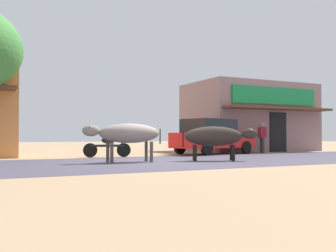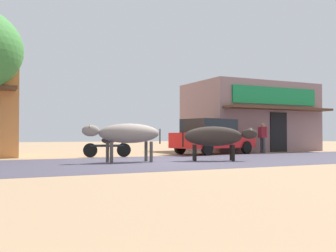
{
  "view_description": "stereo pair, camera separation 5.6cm",
  "coord_description": "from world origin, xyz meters",
  "px_view_note": "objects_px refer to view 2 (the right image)",
  "views": [
    {
      "loc": [
        -5.63,
        -11.93,
        0.9
      ],
      "look_at": [
        1.14,
        1.81,
        1.25
      ],
      "focal_mm": 42.16,
      "sensor_mm": 36.0,
      "label": 1
    },
    {
      "loc": [
        -5.58,
        -11.95,
        0.9
      ],
      "look_at": [
        1.14,
        1.81,
        1.25
      ],
      "focal_mm": 42.16,
      "sensor_mm": 36.0,
      "label": 2
    }
  ],
  "objects_px": {
    "pedestrian_by_shop": "(263,135)",
    "parked_hatchback_car": "(212,136)",
    "parked_motorcycle": "(108,146)",
    "cow_far_dark": "(216,137)",
    "cow_near_brown": "(127,134)"
  },
  "relations": [
    {
      "from": "parked_motorcycle",
      "to": "cow_far_dark",
      "type": "bearing_deg",
      "value": -54.9
    },
    {
      "from": "pedestrian_by_shop",
      "to": "parked_hatchback_car",
      "type": "bearing_deg",
      "value": 175.86
    },
    {
      "from": "cow_near_brown",
      "to": "pedestrian_by_shop",
      "type": "height_order",
      "value": "pedestrian_by_shop"
    },
    {
      "from": "cow_far_dark",
      "to": "pedestrian_by_shop",
      "type": "xyz_separation_m",
      "value": [
        5.37,
        3.99,
        0.04
      ]
    },
    {
      "from": "parked_hatchback_car",
      "to": "pedestrian_by_shop",
      "type": "xyz_separation_m",
      "value": [
        2.84,
        -0.21,
        0.03
      ]
    },
    {
      "from": "pedestrian_by_shop",
      "to": "parked_motorcycle",
      "type": "bearing_deg",
      "value": -178.78
    },
    {
      "from": "cow_near_brown",
      "to": "pedestrian_by_shop",
      "type": "bearing_deg",
      "value": 21.93
    },
    {
      "from": "parked_hatchback_car",
      "to": "cow_near_brown",
      "type": "height_order",
      "value": "parked_hatchback_car"
    },
    {
      "from": "parked_hatchback_car",
      "to": "cow_far_dark",
      "type": "distance_m",
      "value": 4.9
    },
    {
      "from": "cow_far_dark",
      "to": "pedestrian_by_shop",
      "type": "relative_size",
      "value": 1.65
    },
    {
      "from": "parked_motorcycle",
      "to": "cow_far_dark",
      "type": "relative_size",
      "value": 0.75
    },
    {
      "from": "parked_hatchback_car",
      "to": "pedestrian_by_shop",
      "type": "bearing_deg",
      "value": -4.14
    },
    {
      "from": "cow_near_brown",
      "to": "cow_far_dark",
      "type": "relative_size",
      "value": 1.07
    },
    {
      "from": "parked_hatchback_car",
      "to": "parked_motorcycle",
      "type": "bearing_deg",
      "value": -175.86
    },
    {
      "from": "cow_near_brown",
      "to": "cow_far_dark",
      "type": "height_order",
      "value": "cow_near_brown"
    }
  ]
}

